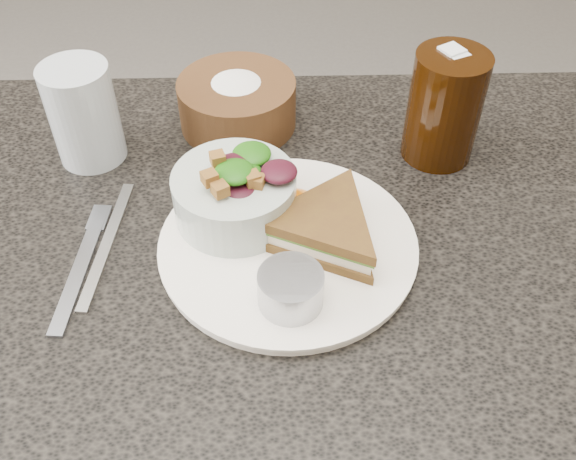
# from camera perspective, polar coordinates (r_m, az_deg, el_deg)

# --- Properties ---
(dining_table) EXTENTS (1.00, 0.70, 0.75)m
(dining_table) POSITION_cam_1_polar(r_m,az_deg,el_deg) (1.02, -2.25, -16.21)
(dining_table) COLOR black
(dining_table) RESTS_ON floor
(dinner_plate) EXTENTS (0.28, 0.28, 0.01)m
(dinner_plate) POSITION_cam_1_polar(r_m,az_deg,el_deg) (0.70, -0.00, -1.37)
(dinner_plate) COLOR white
(dinner_plate) RESTS_ON dining_table
(sandwich) EXTENTS (0.21, 0.21, 0.04)m
(sandwich) POSITION_cam_1_polar(r_m,az_deg,el_deg) (0.69, 3.30, 0.17)
(sandwich) COLOR #523915
(sandwich) RESTS_ON dinner_plate
(salad_bowl) EXTENTS (0.17, 0.17, 0.08)m
(salad_bowl) POSITION_cam_1_polar(r_m,az_deg,el_deg) (0.70, -4.79, 3.67)
(salad_bowl) COLOR #AAB9B0
(salad_bowl) RESTS_ON dinner_plate
(dressing_ramekin) EXTENTS (0.07, 0.07, 0.04)m
(dressing_ramekin) POSITION_cam_1_polar(r_m,az_deg,el_deg) (0.63, 0.24, -5.28)
(dressing_ramekin) COLOR #9A9DA3
(dressing_ramekin) RESTS_ON dinner_plate
(orange_wedge) EXTENTS (0.08, 0.08, 0.03)m
(orange_wedge) POSITION_cam_1_polar(r_m,az_deg,el_deg) (0.73, 0.46, 2.91)
(orange_wedge) COLOR orange
(orange_wedge) RESTS_ON dinner_plate
(fork) EXTENTS (0.03, 0.17, 0.00)m
(fork) POSITION_cam_1_polar(r_m,az_deg,el_deg) (0.72, -18.11, -3.61)
(fork) COLOR #8E929D
(fork) RESTS_ON dining_table
(knife) EXTENTS (0.03, 0.19, 0.00)m
(knife) POSITION_cam_1_polar(r_m,az_deg,el_deg) (0.74, -15.77, -1.13)
(knife) COLOR #B9B9B9
(knife) RESTS_ON dining_table
(bread_basket) EXTENTS (0.19, 0.19, 0.09)m
(bread_basket) POSITION_cam_1_polar(r_m,az_deg,el_deg) (0.86, -4.57, 11.79)
(bread_basket) COLOR #4E301B
(bread_basket) RESTS_ON dining_table
(cola_glass) EXTENTS (0.12, 0.12, 0.15)m
(cola_glass) POSITION_cam_1_polar(r_m,az_deg,el_deg) (0.81, 13.80, 10.91)
(cola_glass) COLOR black
(cola_glass) RESTS_ON dining_table
(water_glass) EXTENTS (0.09, 0.09, 0.13)m
(water_glass) POSITION_cam_1_polar(r_m,az_deg,el_deg) (0.83, -17.72, 9.80)
(water_glass) COLOR #AEB8C2
(water_glass) RESTS_ON dining_table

